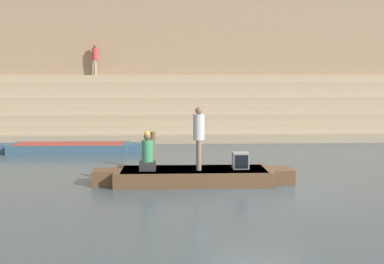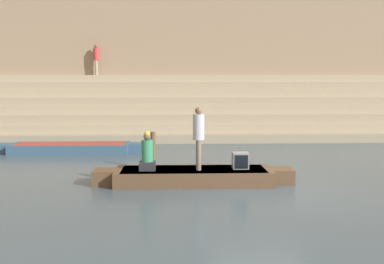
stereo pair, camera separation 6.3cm
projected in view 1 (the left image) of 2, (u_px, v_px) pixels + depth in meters
ground_plane at (262, 189)px, 11.82m from camera, size 120.00×120.00×0.00m
ghat_steps at (217, 113)px, 23.76m from camera, size 36.00×5.50×3.15m
back_wall at (214, 42)px, 25.84m from camera, size 34.20×1.28×10.15m
rowboat_main at (194, 176)px, 12.48m from camera, size 5.54×1.44×0.41m
person_standing at (199, 133)px, 12.27m from camera, size 0.31×0.31×1.73m
person_rowing at (148, 154)px, 12.24m from camera, size 0.44×0.35×1.09m
tv_set at (241, 160)px, 12.54m from camera, size 0.44×0.41×0.45m
moored_boat_shore at (70, 148)px, 17.88m from camera, size 5.94×1.31×0.36m
mooring_post at (153, 150)px, 14.56m from camera, size 0.17×0.17×1.20m
person_on_steps at (95, 57)px, 24.74m from camera, size 0.32×0.32×1.68m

